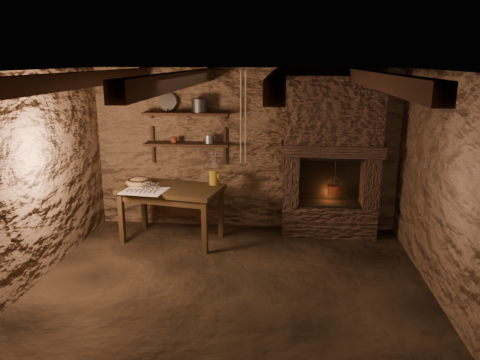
# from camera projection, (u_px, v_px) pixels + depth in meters

# --- Properties ---
(floor) EXTENTS (4.50, 4.50, 0.00)m
(floor) POSITION_uv_depth(u_px,v_px,m) (231.00, 285.00, 5.36)
(floor) COLOR black
(floor) RESTS_ON ground
(back_wall) EXTENTS (4.50, 0.04, 2.40)m
(back_wall) POSITION_uv_depth(u_px,v_px,m) (245.00, 150.00, 6.99)
(back_wall) COLOR brown
(back_wall) RESTS_ON floor
(front_wall) EXTENTS (4.50, 0.04, 2.40)m
(front_wall) POSITION_uv_depth(u_px,v_px,m) (197.00, 261.00, 3.13)
(front_wall) COLOR brown
(front_wall) RESTS_ON floor
(left_wall) EXTENTS (0.04, 4.00, 2.40)m
(left_wall) POSITION_uv_depth(u_px,v_px,m) (32.00, 180.00, 5.26)
(left_wall) COLOR brown
(left_wall) RESTS_ON floor
(right_wall) EXTENTS (0.04, 4.00, 2.40)m
(right_wall) POSITION_uv_depth(u_px,v_px,m) (445.00, 189.00, 4.86)
(right_wall) COLOR brown
(right_wall) RESTS_ON floor
(ceiling) EXTENTS (4.50, 4.00, 0.04)m
(ceiling) POSITION_uv_depth(u_px,v_px,m) (229.00, 71.00, 4.76)
(ceiling) COLOR black
(ceiling) RESTS_ON back_wall
(beam_far_left) EXTENTS (0.14, 3.95, 0.16)m
(beam_far_left) POSITION_uv_depth(u_px,v_px,m) (88.00, 79.00, 4.92)
(beam_far_left) COLOR black
(beam_far_left) RESTS_ON ceiling
(beam_mid_left) EXTENTS (0.14, 3.95, 0.16)m
(beam_mid_left) POSITION_uv_depth(u_px,v_px,m) (182.00, 80.00, 4.83)
(beam_mid_left) COLOR black
(beam_mid_left) RESTS_ON ceiling
(beam_mid_right) EXTENTS (0.14, 3.95, 0.16)m
(beam_mid_right) POSITION_uv_depth(u_px,v_px,m) (278.00, 80.00, 4.74)
(beam_mid_right) COLOR black
(beam_mid_right) RESTS_ON ceiling
(beam_far_right) EXTENTS (0.14, 3.95, 0.16)m
(beam_far_right) POSITION_uv_depth(u_px,v_px,m) (379.00, 80.00, 4.65)
(beam_far_right) COLOR black
(beam_far_right) RESTS_ON ceiling
(shelf_lower) EXTENTS (1.25, 0.30, 0.04)m
(shelf_lower) POSITION_uv_depth(u_px,v_px,m) (187.00, 144.00, 6.89)
(shelf_lower) COLOR black
(shelf_lower) RESTS_ON back_wall
(shelf_upper) EXTENTS (1.25, 0.30, 0.04)m
(shelf_upper) POSITION_uv_depth(u_px,v_px,m) (186.00, 114.00, 6.77)
(shelf_upper) COLOR black
(shelf_upper) RESTS_ON back_wall
(hearth) EXTENTS (1.43, 0.51, 2.30)m
(hearth) POSITION_uv_depth(u_px,v_px,m) (331.00, 153.00, 6.65)
(hearth) COLOR #332119
(hearth) RESTS_ON floor
(work_table) EXTENTS (1.50, 1.04, 0.78)m
(work_table) POSITION_uv_depth(u_px,v_px,m) (172.00, 212.00, 6.61)
(work_table) COLOR black
(work_table) RESTS_ON floor
(linen_cloth) EXTENTS (0.63, 0.53, 0.01)m
(linen_cloth) POSITION_uv_depth(u_px,v_px,m) (145.00, 191.00, 6.32)
(linen_cloth) COLOR silver
(linen_cloth) RESTS_ON work_table
(pewter_cutlery_row) EXTENTS (0.50, 0.25, 0.01)m
(pewter_cutlery_row) POSITION_uv_depth(u_px,v_px,m) (144.00, 190.00, 6.30)
(pewter_cutlery_row) COLOR gray
(pewter_cutlery_row) RESTS_ON linen_cloth
(drinking_glasses) EXTENTS (0.18, 0.06, 0.07)m
(drinking_glasses) POSITION_uv_depth(u_px,v_px,m) (148.00, 186.00, 6.42)
(drinking_glasses) COLOR silver
(drinking_glasses) RESTS_ON linen_cloth
(stoneware_jug) EXTENTS (0.17, 0.17, 0.48)m
(stoneware_jug) POSITION_uv_depth(u_px,v_px,m) (214.00, 170.00, 6.61)
(stoneware_jug) COLOR olive
(stoneware_jug) RESTS_ON work_table
(wooden_bowl) EXTENTS (0.45, 0.45, 0.13)m
(wooden_bowl) POSITION_uv_depth(u_px,v_px,m) (139.00, 182.00, 6.61)
(wooden_bowl) COLOR olive
(wooden_bowl) RESTS_ON work_table
(iron_stockpot) EXTENTS (0.25, 0.25, 0.17)m
(iron_stockpot) POSITION_uv_depth(u_px,v_px,m) (200.00, 106.00, 6.73)
(iron_stockpot) COLOR #2F2D2A
(iron_stockpot) RESTS_ON shelf_upper
(tin_pan) EXTENTS (0.29, 0.17, 0.27)m
(tin_pan) POSITION_uv_depth(u_px,v_px,m) (168.00, 102.00, 6.86)
(tin_pan) COLOR gray
(tin_pan) RESTS_ON shelf_upper
(small_kettle) EXTENTS (0.20, 0.17, 0.18)m
(small_kettle) POSITION_uv_depth(u_px,v_px,m) (209.00, 139.00, 6.84)
(small_kettle) COLOR gray
(small_kettle) RESTS_ON shelf_lower
(rusty_tin) EXTENTS (0.10, 0.10, 0.08)m
(rusty_tin) POSITION_uv_depth(u_px,v_px,m) (174.00, 140.00, 6.89)
(rusty_tin) COLOR #511D10
(rusty_tin) RESTS_ON shelf_lower
(red_pot) EXTENTS (0.21, 0.19, 0.54)m
(red_pot) POSITION_uv_depth(u_px,v_px,m) (334.00, 189.00, 6.73)
(red_pot) COLOR maroon
(red_pot) RESTS_ON hearth
(hanging_ropes) EXTENTS (0.08, 0.08, 1.20)m
(hanging_ropes) POSITION_uv_depth(u_px,v_px,m) (243.00, 117.00, 5.92)
(hanging_ropes) COLOR tan
(hanging_ropes) RESTS_ON ceiling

